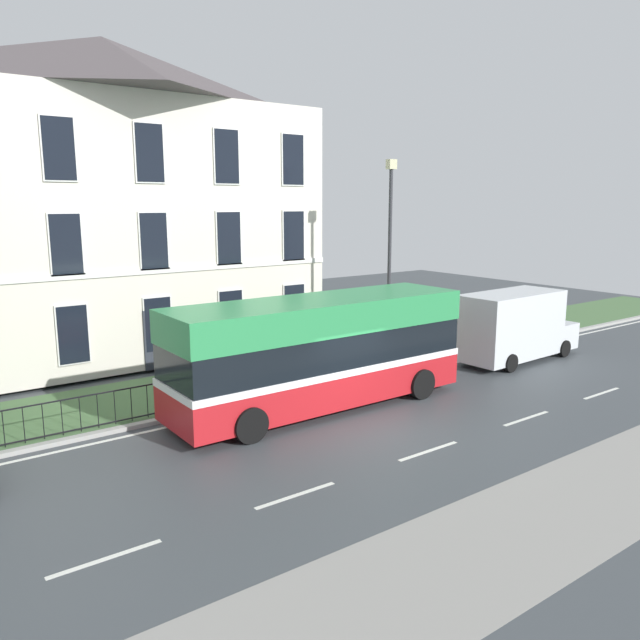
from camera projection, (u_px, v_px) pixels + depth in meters
ground_plane at (362, 423)px, 17.45m from camera, size 60.00×56.00×0.18m
georgian_townhouse at (111, 198)px, 24.90m from camera, size 15.11×8.84×12.27m
iron_verge_railing at (221, 386)px, 18.72m from camera, size 19.30×0.04×0.97m
single_decker_bus at (320, 351)px, 18.40m from camera, size 9.44×2.72×3.32m
white_panel_van at (515, 326)px, 23.98m from camera, size 5.76×2.24×2.72m
street_lamp_post at (390, 248)px, 23.53m from camera, size 0.36×0.24×7.56m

